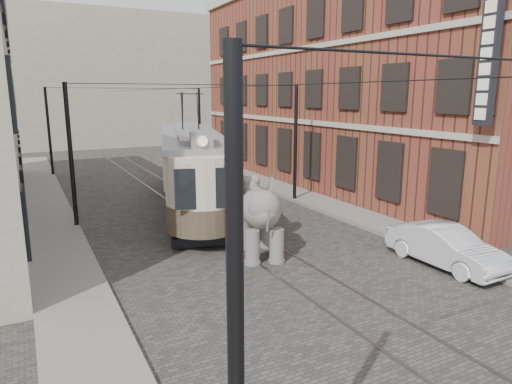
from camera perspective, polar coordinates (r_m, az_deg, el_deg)
ground at (r=16.63m, az=0.59°, el=-7.25°), size 120.00×120.00×0.00m
tram_rails at (r=16.62m, az=0.59°, el=-7.21°), size 1.54×80.00×0.02m
sidewalk_right at (r=20.00m, az=16.01°, el=-4.14°), size 2.00×60.00×0.15m
sidewalk_left at (r=14.91m, az=-22.45°, el=-10.25°), size 2.00×60.00×0.15m
brick_building at (r=29.32m, az=11.72°, el=12.83°), size 8.00×26.00×12.00m
distant_block at (r=54.37m, az=-20.10°, el=12.98°), size 28.00×10.00×14.00m
catenary at (r=20.32m, az=-6.54°, el=4.94°), size 11.00×30.20×6.00m
tram at (r=22.97m, az=-8.09°, el=5.21°), size 6.67×14.35×5.59m
elephant at (r=15.75m, az=0.49°, el=-3.45°), size 3.42×4.69×2.57m
parked_car at (r=16.18m, az=22.60°, el=-6.28°), size 1.49×4.06×1.33m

